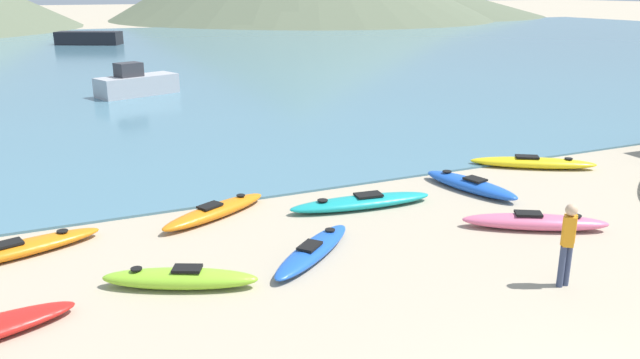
{
  "coord_description": "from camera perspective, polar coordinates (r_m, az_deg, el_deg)",
  "views": [
    {
      "loc": [
        -5.57,
        -3.04,
        5.05
      ],
      "look_at": [
        0.56,
        10.31,
        0.5
      ],
      "focal_mm": 35.0,
      "sensor_mm": 36.0,
      "label": 1
    }
  ],
  "objects": [
    {
      "name": "kayak_on_sand_6",
      "position": [
        14.89,
        3.81,
        -2.06
      ],
      "size": [
        3.61,
        1.08,
        0.33
      ],
      "color": "teal",
      "rests_on": "ground_plane"
    },
    {
      "name": "person_near_foreground",
      "position": [
        11.62,
        21.71,
        -5.14
      ],
      "size": [
        0.31,
        0.27,
        1.53
      ],
      "color": "#384260",
      "rests_on": "ground_plane"
    },
    {
      "name": "kayak_on_sand_9",
      "position": [
        16.54,
        13.57,
        -0.46
      ],
      "size": [
        1.32,
        2.97,
        0.38
      ],
      "color": "blue",
      "rests_on": "ground_plane"
    },
    {
      "name": "kayak_on_sand_1",
      "position": [
        12.23,
        -0.64,
        -6.48
      ],
      "size": [
        2.61,
        2.32,
        0.31
      ],
      "color": "blue",
      "rests_on": "ground_plane"
    },
    {
      "name": "kayak_on_sand_3",
      "position": [
        19.17,
        18.88,
        1.47
      ],
      "size": [
        3.35,
        2.47,
        0.36
      ],
      "color": "yellow",
      "rests_on": "ground_plane"
    },
    {
      "name": "kayak_on_sand_4",
      "position": [
        14.34,
        19.05,
        -3.68
      ],
      "size": [
        3.0,
        2.09,
        0.38
      ],
      "color": "#E5668C",
      "rests_on": "ground_plane"
    },
    {
      "name": "moored_boat_1",
      "position": [
        31.48,
        -16.45,
        8.4
      ],
      "size": [
        4.06,
        2.67,
        1.57
      ],
      "color": "#B2B2B7",
      "rests_on": "bay_water"
    },
    {
      "name": "kayak_on_sand_0",
      "position": [
        13.6,
        -26.04,
        -5.78
      ],
      "size": [
        3.35,
        1.54,
        0.33
      ],
      "color": "orange",
      "rests_on": "ground_plane"
    },
    {
      "name": "kayak_on_sand_8",
      "position": [
        14.44,
        -9.56,
        -2.86
      ],
      "size": [
        2.94,
        1.9,
        0.35
      ],
      "color": "orange",
      "rests_on": "ground_plane"
    },
    {
      "name": "bay_water",
      "position": [
        49.47,
        -18.38,
        10.52
      ],
      "size": [
        160.0,
        70.0,
        0.06
      ],
      "primitive_type": "cube",
      "color": "teal",
      "rests_on": "ground_plane"
    },
    {
      "name": "kayak_on_sand_2",
      "position": [
        11.3,
        -12.67,
        -8.81
      ],
      "size": [
        2.72,
        1.71,
        0.39
      ],
      "color": "#8CCC2D",
      "rests_on": "ground_plane"
    },
    {
      "name": "moored_boat_0",
      "position": [
        61.28,
        -20.38,
        12.03
      ],
      "size": [
        5.87,
        4.3,
        1.15
      ],
      "color": "black",
      "rests_on": "bay_water"
    }
  ]
}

